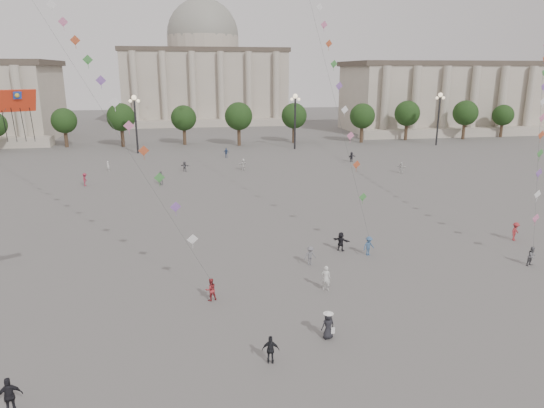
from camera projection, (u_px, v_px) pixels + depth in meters
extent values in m
plane|color=#595654|center=(300.00, 352.00, 26.53)|extent=(360.00, 360.00, 0.00)
cube|color=#A99F8E|center=(498.00, 98.00, 126.92)|extent=(80.00, 22.00, 16.00)
cube|color=#493F35|center=(502.00, 64.00, 124.64)|extent=(81.60, 22.44, 1.20)
cube|color=#A99F8E|center=(528.00, 131.00, 116.43)|extent=(84.00, 4.00, 2.00)
cube|color=#A99F8E|center=(205.00, 88.00, 147.42)|extent=(46.00, 30.00, 20.00)
cube|color=#493F35|center=(204.00, 51.00, 144.61)|extent=(46.92, 30.60, 1.20)
cube|color=#A99F8E|center=(208.00, 123.00, 133.65)|extent=(48.30, 4.00, 2.00)
cylinder|color=#A99F8E|center=(203.00, 44.00, 144.11)|extent=(21.00, 21.00, 5.00)
sphere|color=gray|center=(203.00, 36.00, 143.44)|extent=(21.00, 21.00, 21.00)
cylinder|color=#38261C|center=(63.00, 140.00, 95.30)|extent=(0.70, 0.70, 3.52)
sphere|color=black|center=(61.00, 121.00, 94.32)|extent=(5.12, 5.12, 5.12)
cylinder|color=#38261C|center=(126.00, 138.00, 97.26)|extent=(0.70, 0.70, 3.52)
sphere|color=black|center=(124.00, 120.00, 96.28)|extent=(5.12, 5.12, 5.12)
cylinder|color=#38261C|center=(186.00, 137.00, 99.21)|extent=(0.70, 0.70, 3.52)
sphere|color=black|center=(185.00, 119.00, 98.24)|extent=(5.12, 5.12, 5.12)
cylinder|color=#38261C|center=(245.00, 136.00, 101.17)|extent=(0.70, 0.70, 3.52)
sphere|color=black|center=(244.00, 118.00, 100.19)|extent=(5.12, 5.12, 5.12)
cylinder|color=#38261C|center=(300.00, 135.00, 103.13)|extent=(0.70, 0.70, 3.52)
sphere|color=black|center=(301.00, 117.00, 102.15)|extent=(5.12, 5.12, 5.12)
cylinder|color=#38261C|center=(354.00, 133.00, 105.08)|extent=(0.70, 0.70, 3.52)
sphere|color=black|center=(355.00, 116.00, 104.11)|extent=(5.12, 5.12, 5.12)
cylinder|color=#38261C|center=(406.00, 132.00, 107.04)|extent=(0.70, 0.70, 3.52)
sphere|color=black|center=(408.00, 115.00, 106.07)|extent=(5.12, 5.12, 5.12)
cylinder|color=#38261C|center=(456.00, 131.00, 109.00)|extent=(0.70, 0.70, 3.52)
sphere|color=black|center=(458.00, 115.00, 108.02)|extent=(5.12, 5.12, 5.12)
cylinder|color=#38261C|center=(505.00, 130.00, 110.96)|extent=(0.70, 0.70, 3.52)
sphere|color=black|center=(507.00, 114.00, 109.98)|extent=(5.12, 5.12, 5.12)
cylinder|color=#262628|center=(136.00, 126.00, 89.28)|extent=(0.36, 0.36, 10.00)
sphere|color=#FFE5B2|center=(134.00, 98.00, 87.90)|extent=(0.90, 0.90, 0.90)
sphere|color=#FFE5B2|center=(130.00, 101.00, 87.95)|extent=(0.60, 0.60, 0.60)
sphere|color=#FFE5B2|center=(138.00, 101.00, 88.18)|extent=(0.60, 0.60, 0.60)
cylinder|color=#262628|center=(295.00, 123.00, 94.18)|extent=(0.36, 0.36, 10.00)
sphere|color=#FFE5B2|center=(295.00, 96.00, 92.80)|extent=(0.90, 0.90, 0.90)
sphere|color=#FFE5B2|center=(292.00, 99.00, 92.84)|extent=(0.60, 0.60, 0.60)
sphere|color=#FFE5B2|center=(299.00, 99.00, 93.07)|extent=(0.60, 0.60, 0.60)
cylinder|color=#262628|center=(438.00, 121.00, 99.07)|extent=(0.36, 0.36, 10.00)
sphere|color=#FFE5B2|center=(441.00, 95.00, 97.69)|extent=(0.90, 0.90, 0.90)
sphere|color=#FFE5B2|center=(437.00, 98.00, 97.74)|extent=(0.60, 0.60, 0.60)
sphere|color=#FFE5B2|center=(443.00, 98.00, 97.96)|extent=(0.60, 0.60, 0.60)
imported|color=#374E7D|center=(226.00, 153.00, 85.93)|extent=(1.05, 0.56, 1.70)
imported|color=black|center=(341.00, 241.00, 41.26)|extent=(1.50, 1.34, 1.65)
imported|color=silver|center=(243.00, 164.00, 74.84)|extent=(1.69, 1.41, 1.82)
imported|color=slate|center=(310.00, 256.00, 38.24)|extent=(1.07, 0.71, 1.54)
imported|color=silver|center=(401.00, 168.00, 72.81)|extent=(1.54, 1.30, 1.66)
imported|color=maroon|center=(515.00, 231.00, 43.75)|extent=(1.26, 1.12, 1.70)
imported|color=black|center=(352.00, 157.00, 81.83)|extent=(1.60, 1.14, 1.67)
imported|color=silver|center=(108.00, 166.00, 74.45)|extent=(0.64, 0.66, 1.52)
imported|color=slate|center=(185.00, 166.00, 74.03)|extent=(1.52, 1.07, 1.58)
imported|color=silver|center=(326.00, 278.00, 33.78)|extent=(0.78, 0.67, 1.81)
imported|color=slate|center=(161.00, 178.00, 65.19)|extent=(1.17, 0.69, 1.87)
imported|color=maroon|center=(85.00, 180.00, 64.54)|extent=(0.67, 1.14, 1.75)
imported|color=black|center=(271.00, 350.00, 25.32)|extent=(0.97, 0.57, 1.56)
imported|color=black|center=(10.00, 396.00, 21.53)|extent=(1.13, 0.68, 1.80)
imported|color=maroon|center=(211.00, 289.00, 32.29)|extent=(0.90, 0.79, 1.57)
imported|color=#395A82|center=(369.00, 246.00, 40.22)|extent=(1.20, 0.93, 1.64)
imported|color=slate|center=(532.00, 256.00, 38.07)|extent=(0.91, 0.80, 1.57)
imported|color=black|center=(328.00, 325.00, 27.66)|extent=(0.90, 0.70, 1.63)
cone|color=white|center=(328.00, 313.00, 27.45)|extent=(0.52, 0.52, 0.14)
cylinder|color=white|center=(328.00, 314.00, 27.47)|extent=(0.60, 0.60, 0.02)
cube|color=white|center=(333.00, 330.00, 27.63)|extent=(0.22, 0.10, 0.35)
cube|color=red|center=(10.00, 101.00, 22.09)|extent=(2.16, 1.56, 1.02)
cube|color=green|center=(1.00, 95.00, 21.93)|extent=(0.40, 0.34, 0.34)
cube|color=#2043AD|center=(17.00, 95.00, 22.04)|extent=(0.40, 0.34, 0.34)
sphere|color=gold|center=(0.00, 95.00, 21.89)|extent=(0.20, 0.20, 0.20)
sphere|color=gold|center=(17.00, 95.00, 22.00)|extent=(0.20, 0.20, 0.20)
cube|color=white|center=(193.00, 239.00, 32.57)|extent=(0.76, 0.25, 0.76)
cube|color=#8A5AB5|center=(176.00, 207.00, 33.17)|extent=(0.76, 0.25, 0.76)
cube|color=#438F42|center=(159.00, 178.00, 33.81)|extent=(0.76, 0.25, 0.76)
cube|color=#C1522D|center=(144.00, 151.00, 34.47)|extent=(0.76, 0.25, 0.76)
cube|color=pink|center=(129.00, 126.00, 35.14)|extent=(0.76, 0.25, 0.76)
cube|color=white|center=(115.00, 102.00, 35.84)|extent=(0.76, 0.25, 0.76)
cube|color=#8A5AB5|center=(101.00, 80.00, 36.54)|extent=(0.76, 0.25, 0.76)
cube|color=#438F42|center=(88.00, 60.00, 37.25)|extent=(0.76, 0.25, 0.76)
cube|color=#C1522D|center=(75.00, 40.00, 37.96)|extent=(0.76, 0.25, 0.76)
cube|color=pink|center=(63.00, 22.00, 38.69)|extent=(0.76, 0.25, 0.76)
cube|color=white|center=(51.00, 4.00, 39.42)|extent=(0.76, 0.25, 0.76)
cube|color=#438F42|center=(363.00, 197.00, 40.97)|extent=(0.76, 0.25, 0.76)
cube|color=#C1522D|center=(357.00, 164.00, 42.06)|extent=(0.76, 0.25, 0.76)
cube|color=pink|center=(351.00, 136.00, 43.21)|extent=(0.76, 0.25, 0.76)
cube|color=white|center=(345.00, 110.00, 44.38)|extent=(0.76, 0.25, 0.76)
cube|color=#8A5AB5|center=(339.00, 86.00, 45.57)|extent=(0.76, 0.25, 0.76)
cube|color=#438F42|center=(334.00, 64.00, 46.78)|extent=(0.76, 0.25, 0.76)
cube|color=#C1522D|center=(329.00, 44.00, 48.00)|extent=(0.76, 0.25, 0.76)
cube|color=pink|center=(324.00, 25.00, 49.23)|extent=(0.76, 0.25, 0.76)
cube|color=white|center=(320.00, 7.00, 50.47)|extent=(0.76, 0.25, 0.76)
cube|color=pink|center=(536.00, 218.00, 38.51)|extent=(0.76, 0.25, 0.76)
cube|color=white|center=(538.00, 194.00, 39.25)|extent=(0.76, 0.25, 0.76)
cube|color=#8A5AB5|center=(539.00, 173.00, 40.02)|extent=(0.76, 0.25, 0.76)
cube|color=#438F42|center=(540.00, 153.00, 40.81)|extent=(0.76, 0.25, 0.76)
cube|color=#C1522D|center=(541.00, 135.00, 41.62)|extent=(0.76, 0.25, 0.76)
cube|color=pink|center=(542.00, 118.00, 42.43)|extent=(0.76, 0.25, 0.76)
cube|color=white|center=(543.00, 101.00, 43.26)|extent=(0.76, 0.25, 0.76)
cube|color=#8A5AB5|center=(544.00, 86.00, 44.09)|extent=(0.76, 0.25, 0.76)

